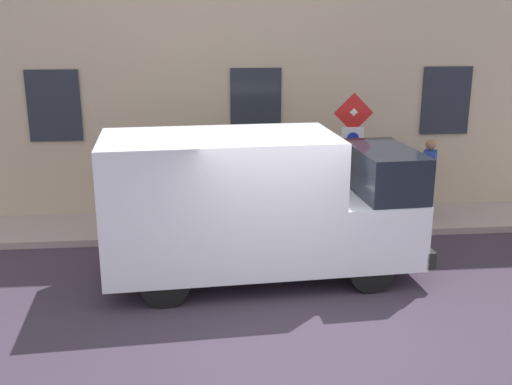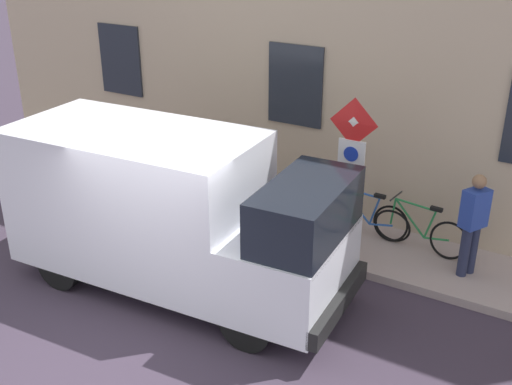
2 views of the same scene
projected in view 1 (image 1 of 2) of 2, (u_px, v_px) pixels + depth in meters
The scene contains 9 objects.
ground_plane at pixel (287, 318), 9.08m from camera, with size 80.00×80.00×0.00m, color #3A2F3E.
sidewalk_slab at pixel (260, 224), 12.99m from camera, with size 1.72×17.48×0.14m, color #A99592.
building_facade at pixel (254, 34), 13.06m from camera, with size 0.75×15.48×7.95m.
sign_post_stacked at pixel (352, 143), 12.02m from camera, with size 0.15×0.56×2.66m.
delivery_van at pixel (256, 203), 10.16m from camera, with size 2.34×5.45×2.50m.
bicycle_green at pixel (380, 197), 13.42m from camera, with size 0.46×1.71×0.89m.
bicycle_blue at pixel (336, 198), 13.32m from camera, with size 0.46×1.71×0.89m.
pedestrian at pixel (428, 176), 12.97m from camera, with size 0.48×0.42×1.72m.
litter_bin at pixel (230, 209), 12.30m from camera, with size 0.44×0.44×0.90m, color #2D5133.
Camera 1 is at (-8.12, 1.25, 4.33)m, focal length 42.56 mm.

